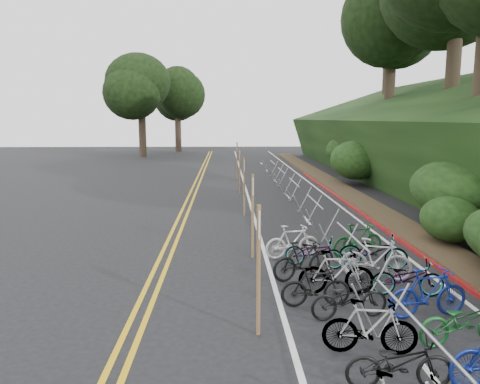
% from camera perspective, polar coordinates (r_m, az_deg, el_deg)
% --- Properties ---
extents(ground, '(120.00, 120.00, 0.00)m').
position_cam_1_polar(ground, '(9.35, -0.45, -16.95)').
color(ground, black).
rests_on(ground, ground).
extents(road_markings, '(7.47, 80.00, 0.01)m').
position_cam_1_polar(road_markings, '(18.97, 0.73, -3.46)').
color(road_markings, gold).
rests_on(road_markings, ground).
extents(red_curb, '(0.25, 28.00, 0.10)m').
position_cam_1_polar(red_curb, '(21.63, 14.05, -2.06)').
color(red_curb, maroon).
rests_on(red_curb, ground).
extents(embankment, '(14.30, 48.14, 9.11)m').
position_cam_1_polar(embankment, '(30.48, 23.87, 5.36)').
color(embankment, black).
rests_on(embankment, ground).
extents(tree_cluster, '(31.81, 53.51, 17.24)m').
position_cam_1_polar(tree_cluster, '(32.72, 17.03, 20.42)').
color(tree_cluster, '#2D2319').
rests_on(tree_cluster, ground).
extents(bike_rack_front, '(1.11, 3.44, 1.10)m').
position_cam_1_polar(bike_rack_front, '(7.85, 20.56, -16.15)').
color(bike_rack_front, '#989BA1').
rests_on(bike_rack_front, ground).
extents(bike_racks_rest, '(1.14, 23.00, 1.17)m').
position_cam_1_polar(bike_racks_rest, '(21.89, 6.60, 0.42)').
color(bike_racks_rest, '#989BA1').
rests_on(bike_racks_rest, ground).
extents(signpost_near, '(0.08, 0.40, 2.52)m').
position_cam_1_polar(signpost_near, '(8.83, 2.28, -8.48)').
color(signpost_near, brown).
rests_on(signpost_near, ground).
extents(signposts_rest, '(0.08, 18.40, 2.50)m').
position_cam_1_polar(signposts_rest, '(22.58, 0.22, 2.22)').
color(signposts_rest, brown).
rests_on(signposts_rest, ground).
extents(bike_front, '(0.52, 1.57, 0.93)m').
position_cam_1_polar(bike_front, '(10.55, 9.20, -11.25)').
color(bike_front, black).
rests_on(bike_front, ground).
extents(bike_valet, '(3.32, 9.80, 1.07)m').
position_cam_1_polar(bike_valet, '(10.78, 16.31, -10.95)').
color(bike_valet, slate).
rests_on(bike_valet, ground).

